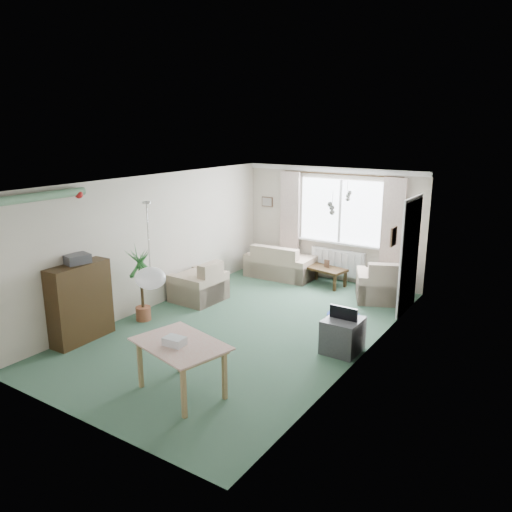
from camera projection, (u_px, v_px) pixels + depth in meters
The scene contains 25 objects.
ground at pixel (246, 327), 8.25m from camera, with size 6.50×6.50×0.00m, color #325441.
window at pixel (341, 211), 10.38m from camera, with size 1.80×0.03×1.30m, color white.
curtain_rod at pixel (341, 174), 10.12m from camera, with size 2.60×0.03×0.03m, color black.
curtain_left at pixel (290, 217), 10.96m from camera, with size 0.45×0.08×2.00m, color beige.
curtain_right at pixel (393, 229), 9.75m from camera, with size 0.45×0.08×2.00m, color beige.
radiator at pixel (338, 262), 10.63m from camera, with size 1.20×0.10×0.55m, color white.
doorway at pixel (410, 257), 8.73m from camera, with size 0.03×0.95×2.00m, color black.
pendant_lamp at pixel (151, 278), 5.90m from camera, with size 0.36×0.36×0.36m, color white.
tinsel_garland at pixel (35, 197), 6.82m from camera, with size 1.60×1.60×0.12m, color #196626.
bauble_cluster_a at pixel (347, 193), 7.73m from camera, with size 0.20×0.20×0.20m, color silver.
bauble_cluster_b at pixel (332, 204), 6.60m from camera, with size 0.20×0.20×0.20m, color silver.
wall_picture_back at pixel (267, 202), 11.32m from camera, with size 0.28×0.03×0.22m, color brown.
wall_picture_right at pixel (394, 237), 7.78m from camera, with size 0.03×0.24×0.30m, color brown.
sofa at pixel (280, 261), 10.89m from camera, with size 1.45×0.77×0.73m, color tan.
armchair_corner at pixel (381, 280), 9.44m from camera, with size 0.89×0.84×0.80m, color tan.
armchair_left at pixel (198, 280), 9.43m from camera, with size 0.87×0.83×0.78m, color #B9AA8C.
coffee_table at pixel (325, 276), 10.36m from camera, with size 0.84×0.46×0.38m, color black.
photo_frame at pixel (327, 264), 10.33m from camera, with size 0.12×0.02×0.16m, color brown.
bookshelf at pixel (80, 303), 7.61m from camera, with size 0.33×1.00×1.22m, color black.
hifi_box at pixel (77, 259), 7.49m from camera, with size 0.28×0.35×0.14m, color #3D3C42.
houseplant at pixel (142, 285), 8.39m from camera, with size 0.54×0.54×1.27m, color #215F20.
dining_table at pixel (181, 369), 6.14m from camera, with size 1.05×0.70×0.65m, color tan.
gift_box at pixel (175, 342), 5.99m from camera, with size 0.25×0.18×0.12m, color silver.
tv_cube at pixel (343, 335), 7.30m from camera, with size 0.51×0.56×0.51m, color #333438.
pet_bed at pixel (343, 317), 8.51m from camera, with size 0.56×0.56×0.11m, color navy.
Camera 1 is at (4.33, -6.35, 3.24)m, focal length 35.00 mm.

